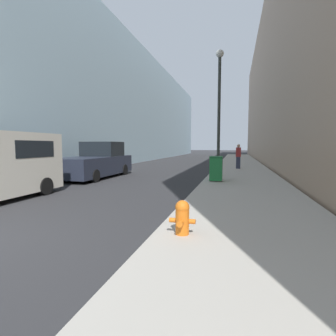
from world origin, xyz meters
name	(u,v)px	position (x,y,z in m)	size (l,w,h in m)	color
sidewalk_right	(241,168)	(5.67, 18.00, 0.07)	(3.81, 60.00, 0.14)	#ADA89E
building_left_glass	(101,109)	(-10.66, 26.00, 6.25)	(12.00, 60.00, 12.50)	#99B7C6
building_right_stone	(327,79)	(13.68, 26.00, 8.20)	(12.00, 60.00, 16.39)	#9E7F66
fire_hydrant	(182,217)	(4.32, 1.62, 0.48)	(0.49, 0.38, 0.64)	orange
trash_bin	(216,168)	(4.38, 9.32, 0.74)	(0.58, 0.69, 1.16)	#1E7538
lamppost	(219,106)	(4.31, 11.71, 3.98)	(0.41, 0.41, 6.80)	#2D332D
pickup_truck	(96,162)	(-2.43, 10.25, 0.85)	(2.29, 5.56, 2.02)	#232838
pedestrian_on_sidewalk	(238,156)	(5.44, 16.38, 1.02)	(0.35, 0.23, 1.75)	#2D3347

